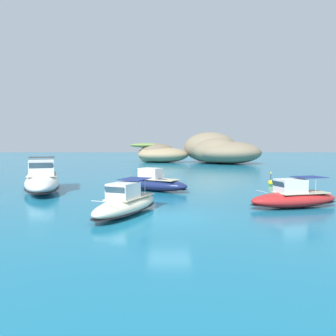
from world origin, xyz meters
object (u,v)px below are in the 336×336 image
(islet_large, at_px, (218,150))
(motorboat_white, at_px, (42,181))
(islet_small, at_px, (158,154))
(channel_buoy, at_px, (271,182))
(motorboat_navy, at_px, (154,183))
(motorboat_cream, at_px, (126,204))
(motorboat_red, at_px, (294,198))

(islet_large, xyz_separation_m, motorboat_white, (-24.41, -50.01, -2.14))
(islet_small, relative_size, channel_buoy, 10.68)
(motorboat_navy, relative_size, motorboat_white, 0.69)
(motorboat_cream, bearing_deg, channel_buoy, 46.72)
(motorboat_cream, distance_m, motorboat_white, 13.29)
(islet_small, bearing_deg, motorboat_red, -80.44)
(islet_small, height_order, channel_buoy, islet_small)
(islet_small, xyz_separation_m, motorboat_red, (10.54, -62.55, -1.55))
(motorboat_white, bearing_deg, channel_buoy, 11.81)
(motorboat_cream, bearing_deg, motorboat_navy, 82.90)
(islet_large, relative_size, motorboat_cream, 3.41)
(islet_large, xyz_separation_m, motorboat_cream, (-15.51, -59.88, -2.46))
(islet_large, distance_m, islet_small, 15.65)
(islet_large, relative_size, motorboat_navy, 3.29)
(motorboat_navy, distance_m, motorboat_white, 10.23)
(islet_large, xyz_separation_m, motorboat_red, (-4.31, -57.69, -2.47))
(islet_small, distance_m, channel_buoy, 51.85)
(islet_small, xyz_separation_m, motorboat_navy, (0.65, -54.21, -1.51))
(motorboat_cream, relative_size, motorboat_navy, 0.96)
(motorboat_cream, relative_size, motorboat_red, 1.01)
(motorboat_white, bearing_deg, islet_large, 63.99)
(motorboat_cream, distance_m, motorboat_navy, 10.60)
(islet_small, relative_size, motorboat_cream, 2.26)
(motorboat_navy, bearing_deg, motorboat_white, -176.35)
(islet_large, distance_m, motorboat_red, 57.91)
(islet_large, height_order, islet_small, islet_large)
(islet_large, bearing_deg, motorboat_white, -116.01)
(motorboat_red, bearing_deg, islet_large, 85.72)
(islet_small, bearing_deg, motorboat_white, -99.88)
(motorboat_navy, bearing_deg, islet_small, 90.69)
(motorboat_navy, xyz_separation_m, motorboat_white, (-10.20, -0.65, 0.29))
(islet_large, bearing_deg, islet_small, 161.90)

